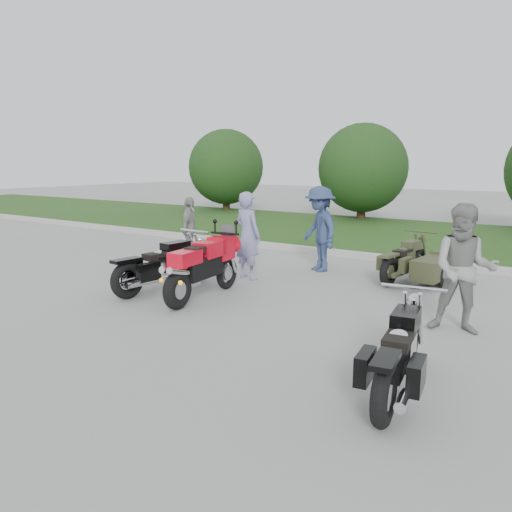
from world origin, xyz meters
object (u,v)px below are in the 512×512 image
Objects in this scene: cruiser_sidecar at (420,265)px; sportbike_red at (202,265)px; person_grey at (464,269)px; cruiser_left at (160,267)px; person_denim at (320,229)px; person_stripe at (248,236)px; cruiser_right at (399,358)px; person_back at (190,228)px.

sportbike_red is at bearing -124.50° from cruiser_sidecar.
person_grey is (4.27, 0.73, 0.32)m from sportbike_red.
cruiser_sidecar is (3.97, 3.39, -0.09)m from cruiser_left.
person_grey is 4.46m from person_denim.
person_stripe is (0.80, 1.79, 0.46)m from cruiser_left.
sportbike_red is 3.41m from person_denim.
person_stripe is 1.79m from person_denim.
sportbike_red is at bearing 148.75° from cruiser_right.
cruiser_left is (-1.04, -0.01, -0.16)m from sportbike_red.
person_denim reaches higher than sportbike_red.
person_back is (-2.68, 2.70, 0.17)m from sportbike_red.
cruiser_left is 3.19m from person_back.
cruiser_left is at bearing 177.78° from person_grey.
cruiser_left is 1.26× the size of person_grey.
person_denim is (-2.27, -0.05, 0.58)m from cruiser_sidecar.
cruiser_sidecar is at bearing 43.54° from sportbike_red.
cruiser_sidecar is 5.66m from person_back.
cruiser_right is 1.37× the size of person_back.
person_denim is 3.40m from person_back.
cruiser_left is at bearing 153.10° from cruiser_right.
person_back is at bearing 127.52° from cruiser_left.
cruiser_sidecar is (-1.26, 5.16, -0.05)m from cruiser_right.
person_denim reaches higher than cruiser_sidecar.
cruiser_left is 1.08× the size of cruiser_right.
person_back is (-1.64, 2.71, 0.33)m from cruiser_left.
person_stripe is (-4.42, 3.55, 0.50)m from cruiser_right.
sportbike_red is at bearing 7.00° from cruiser_left.
person_grey is at bearing 0.08° from person_denim.
cruiser_right is at bearing -19.57° from person_denim.
sportbike_red is at bearing 110.33° from person_stripe.
person_back reaches higher than sportbike_red.
person_back is at bearing 154.03° from person_grey.
person_stripe is 4.63m from person_grey.
person_grey is at bearing 14.27° from cruiser_left.
cruiser_sidecar is 3.03m from person_grey.
cruiser_right is 1.16× the size of person_grey.
cruiser_left is 1.23× the size of person_denim.
person_back is (-3.33, -0.63, -0.16)m from person_denim.
person_denim reaches higher than cruiser_left.
cruiser_right reaches higher than cruiser_sidecar.
sportbike_red is 1.07× the size of cruiser_sidecar.
person_denim is at bearing 134.18° from person_grey.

